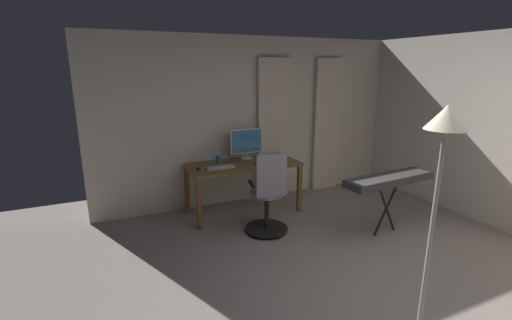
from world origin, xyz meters
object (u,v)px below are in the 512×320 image
cell_phone_by_monitor (277,160)px  piano_keyboard (389,180)px  computer_monitor (247,142)px  computer_keyboard (220,167)px  cell_phone_face_up (257,164)px  mug_coffee (219,159)px  office_chair (268,197)px  desk (243,169)px  floor_lamp (440,168)px  computer_mouse (198,168)px

cell_phone_by_monitor → piano_keyboard: 1.63m
computer_monitor → piano_keyboard: bearing=126.0°
piano_keyboard → computer_keyboard: bearing=-40.7°
computer_keyboard → piano_keyboard: bearing=143.4°
cell_phone_face_up → mug_coffee: (0.45, -0.37, 0.04)m
office_chair → cell_phone_by_monitor: office_chair is taller
computer_keyboard → cell_phone_face_up: bearing=176.9°
office_chair → mug_coffee: office_chair is taller
office_chair → computer_keyboard: (0.39, -0.69, 0.26)m
office_chair → cell_phone_face_up: (-0.16, -0.66, 0.25)m
computer_monitor → cell_phone_by_monitor: 0.53m
office_chair → mug_coffee: size_ratio=8.12×
office_chair → computer_keyboard: size_ratio=2.78×
desk → cell_phone_by_monitor: cell_phone_by_monitor is taller
desk → computer_monitor: 0.45m
cell_phone_face_up → floor_lamp: bearing=86.6°
desk → cell_phone_face_up: (-0.16, 0.15, 0.09)m
cell_phone_by_monitor → floor_lamp: floor_lamp is taller
computer_monitor → cell_phone_by_monitor: computer_monitor is taller
cell_phone_by_monitor → office_chair: bearing=54.6°
piano_keyboard → mug_coffee: bearing=-48.8°
computer_monitor → piano_keyboard: computer_monitor is taller
computer_monitor → cell_phone_face_up: 0.47m
desk → piano_keyboard: size_ratio=1.24×
computer_mouse → mug_coffee: bearing=-144.3°
cell_phone_face_up → mug_coffee: bearing=-42.0°
desk → cell_phone_face_up: bearing=137.7°
piano_keyboard → office_chair: bearing=-28.5°
desk → mug_coffee: 0.39m
office_chair → computer_keyboard: office_chair is taller
cell_phone_face_up → floor_lamp: floor_lamp is taller
office_chair → computer_mouse: bearing=143.2°
mug_coffee → office_chair: bearing=105.9°
desk → mug_coffee: mug_coffee is taller
cell_phone_face_up → floor_lamp: size_ratio=0.08×
office_chair → floor_lamp: (-0.11, 2.25, 0.95)m
piano_keyboard → cell_phone_face_up: bearing=-50.5°
computer_mouse → floor_lamp: bearing=104.8°
computer_mouse → piano_keyboard: size_ratio=0.08×
mug_coffee → piano_keyboard: bearing=135.3°
computer_keyboard → floor_lamp: 3.06m
computer_monitor → cell_phone_face_up: computer_monitor is taller
computer_keyboard → mug_coffee: (-0.10, -0.34, 0.03)m
computer_keyboard → cell_phone_by_monitor: computer_keyboard is taller
computer_keyboard → desk: bearing=-163.5°
mug_coffee → desk: bearing=142.0°
desk → cell_phone_by_monitor: 0.54m
cell_phone_by_monitor → cell_phone_face_up: size_ratio=1.00×
computer_keyboard → piano_keyboard: piano_keyboard is taller
office_chair → piano_keyboard: 1.53m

